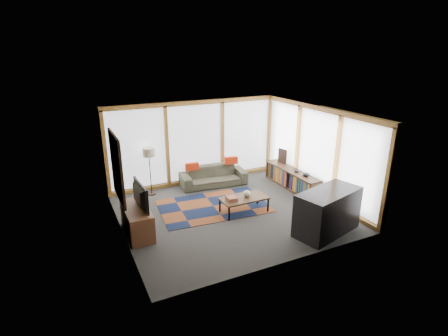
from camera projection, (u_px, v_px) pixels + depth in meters
name	position (u px, v px, depth m)	size (l,w,h in m)	color
ground	(231.00, 212.00, 9.17)	(5.50, 5.50, 0.00)	#2F2F2D
room_envelope	(238.00, 148.00, 9.34)	(5.52, 5.02, 2.62)	#3D342B
rug	(213.00, 206.00, 9.50)	(2.88, 1.85, 0.01)	brown
sofa	(213.00, 176.00, 10.88)	(2.04, 0.80, 0.60)	#37392B
pillow_left	(192.00, 166.00, 10.47)	(0.41, 0.12, 0.22)	red
pillow_right	(231.00, 160.00, 11.03)	(0.42, 0.13, 0.23)	red
floor_lamp	(150.00, 171.00, 10.06)	(0.36, 0.36, 1.41)	black
coffee_table	(244.00, 205.00, 9.11)	(1.22, 0.61, 0.41)	#382715
book_stack	(231.00, 198.00, 8.88)	(0.23, 0.29, 0.10)	brown
vase	(247.00, 193.00, 9.08)	(0.20, 0.20, 0.17)	beige
bookshelf	(292.00, 179.00, 10.64)	(0.42, 2.31, 0.58)	#382715
bowl_a	(306.00, 174.00, 10.05)	(0.21, 0.21, 0.11)	black
bowl_b	(297.00, 171.00, 10.37)	(0.15, 0.15, 0.08)	black
shelf_picture	(282.00, 156.00, 11.15)	(0.04, 0.35, 0.46)	black
tv_console	(137.00, 221.00, 8.02)	(0.53, 1.27, 0.64)	brown
television	(136.00, 196.00, 7.86)	(1.02, 0.13, 0.59)	black
bar_counter	(327.00, 212.00, 8.03)	(1.62, 0.76, 1.03)	black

